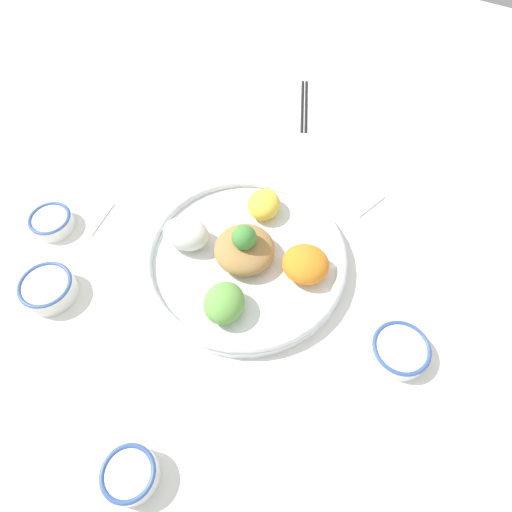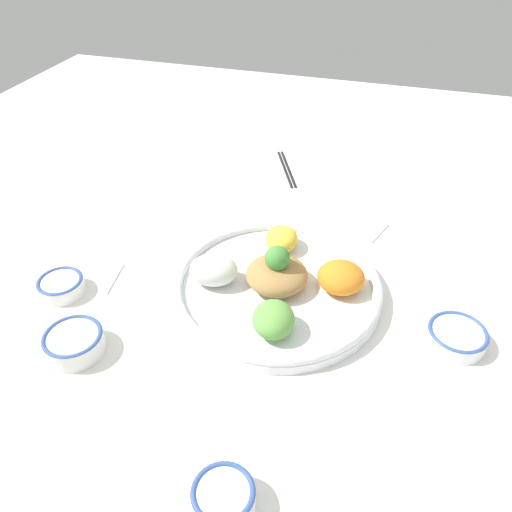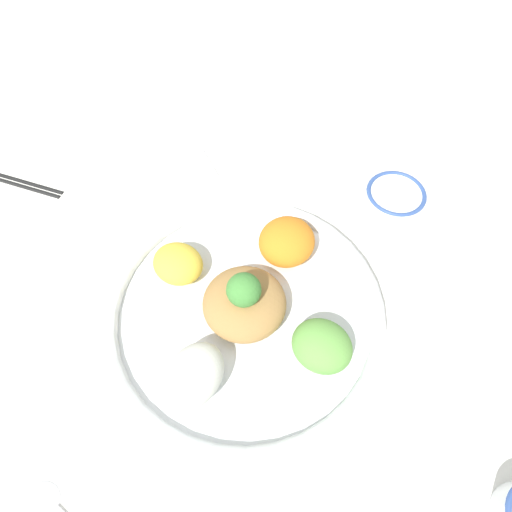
# 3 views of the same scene
# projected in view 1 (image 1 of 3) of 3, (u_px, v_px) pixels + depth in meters

# --- Properties ---
(ground_plane) EXTENTS (2.40, 2.40, 0.00)m
(ground_plane) POSITION_uv_depth(u_px,v_px,m) (245.00, 245.00, 0.87)
(ground_plane) COLOR white
(salad_platter) EXTENTS (0.40, 0.40, 0.11)m
(salad_platter) POSITION_uv_depth(u_px,v_px,m) (245.00, 256.00, 0.82)
(salad_platter) COLOR white
(salad_platter) RESTS_ON ground_plane
(sauce_bowl_red) EXTENTS (0.09, 0.09, 0.03)m
(sauce_bowl_red) POSITION_uv_depth(u_px,v_px,m) (51.00, 221.00, 0.88)
(sauce_bowl_red) COLOR white
(sauce_bowl_red) RESTS_ON ground_plane
(rice_bowl_blue) EXTENTS (0.10, 0.10, 0.03)m
(rice_bowl_blue) POSITION_uv_depth(u_px,v_px,m) (400.00, 350.00, 0.73)
(rice_bowl_blue) COLOR white
(rice_bowl_blue) RESTS_ON ground_plane
(sauce_bowl_dark) EXTENTS (0.08, 0.08, 0.04)m
(sauce_bowl_dark) POSITION_uv_depth(u_px,v_px,m) (130.00, 474.00, 0.62)
(sauce_bowl_dark) COLOR white
(sauce_bowl_dark) RESTS_ON ground_plane
(rice_bowl_plain) EXTENTS (0.10, 0.10, 0.04)m
(rice_bowl_plain) POSITION_uv_depth(u_px,v_px,m) (48.00, 288.00, 0.79)
(rice_bowl_plain) COLOR white
(rice_bowl_plain) RESTS_ON ground_plane
(chopsticks_pair_near) EXTENTS (0.10, 0.19, 0.01)m
(chopsticks_pair_near) POSITION_uv_depth(u_px,v_px,m) (304.00, 105.00, 1.10)
(chopsticks_pair_near) COLOR black
(chopsticks_pair_near) RESTS_ON ground_plane
(serving_spoon_main) EXTENTS (0.06, 0.12, 0.01)m
(serving_spoon_main) POSITION_uv_depth(u_px,v_px,m) (381.00, 197.00, 0.93)
(serving_spoon_main) COLOR silver
(serving_spoon_main) RESTS_ON ground_plane
(serving_spoon_extra) EXTENTS (0.04, 0.13, 0.01)m
(serving_spoon_extra) POSITION_uv_depth(u_px,v_px,m) (110.00, 206.00, 0.92)
(serving_spoon_extra) COLOR silver
(serving_spoon_extra) RESTS_ON ground_plane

